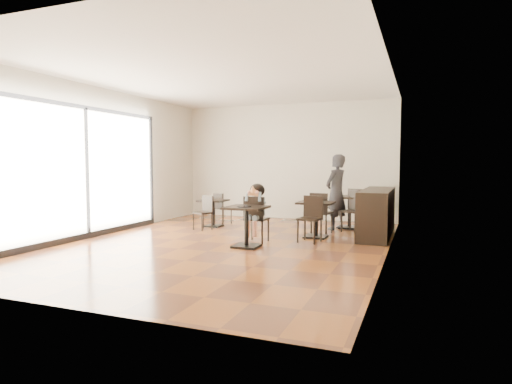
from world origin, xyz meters
The scene contains 23 objects.
floor centered at (0.00, 0.00, 0.00)m, with size 6.00×8.00×0.01m, color brown.
ceiling centered at (0.00, 0.00, 3.20)m, with size 6.00×8.00×0.01m, color silver.
wall_back centered at (0.00, 4.00, 1.60)m, with size 6.00×0.01×3.20m, color beige.
wall_front centered at (0.00, -4.00, 1.60)m, with size 6.00×0.01×3.20m, color beige.
wall_left centered at (-3.00, 0.00, 1.60)m, with size 0.01×8.00×3.20m, color beige.
wall_right centered at (3.00, 0.00, 1.60)m, with size 0.01×8.00×3.20m, color beige.
storefront_window centered at (-2.97, -0.50, 1.40)m, with size 0.04×4.50×2.60m, color white.
child_table centered at (0.50, -0.20, 0.38)m, with size 0.72×0.72×0.76m, color black, non-canonical shape.
child_chair centered at (0.50, 0.35, 0.46)m, with size 0.41×0.41×0.92m, color black, non-canonical shape.
child centered at (0.50, 0.35, 0.58)m, with size 0.41×0.58×1.16m, color gray, non-canonical shape.
plate centered at (0.50, -0.30, 0.77)m, with size 0.26×0.26×0.02m, color black.
pizza_slice centered at (0.50, 0.16, 1.00)m, with size 0.27×0.21×0.06m, color tan, non-canonical shape.
adult_patron centered at (1.66, 2.53, 0.88)m, with size 0.64×0.42×1.77m, color #323237.
cafe_table_mid centered at (1.48, 1.27, 0.38)m, with size 0.72×0.72×0.76m, color black, non-canonical shape.
cafe_table_left centered at (-1.24, 1.88, 0.33)m, with size 0.62×0.62×0.66m, color black, non-canonical shape.
cafe_table_back centered at (1.94, 2.83, 0.39)m, with size 0.73×0.73×0.77m, color black, non-canonical shape.
chair_mid_a centered at (1.48, 1.82, 0.46)m, with size 0.41×0.41×0.91m, color black, non-canonical shape.
chair_mid_b centered at (1.48, 0.72, 0.46)m, with size 0.41×0.41×0.91m, color black, non-canonical shape.
chair_left_a centered at (-1.24, 2.43, 0.40)m, with size 0.36×0.36×0.79m, color black, non-canonical shape.
chair_left_b centered at (-1.24, 1.33, 0.40)m, with size 0.36×0.36×0.79m, color black, non-canonical shape.
chair_back_a centered at (2.09, 3.38, 0.46)m, with size 0.42×0.42×0.93m, color black, non-canonical shape.
chair_back_b centered at (2.09, 2.28, 0.46)m, with size 0.42×0.42×0.93m, color black, non-canonical shape.
service_counter centered at (2.65, 2.00, 0.50)m, with size 0.60×2.40×1.00m, color black.
Camera 1 is at (3.51, -7.49, 1.58)m, focal length 30.00 mm.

